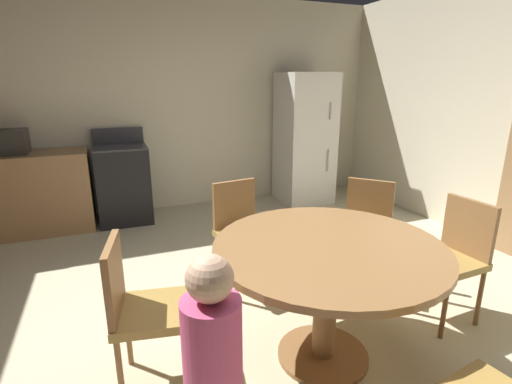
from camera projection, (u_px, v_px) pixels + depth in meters
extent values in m
plane|color=beige|center=(249.00, 333.00, 2.60)|extent=(14.00, 14.00, 0.00)
cube|color=beige|center=(167.00, 105.00, 4.93)|extent=(6.08, 0.12, 2.70)
cube|color=#9E754C|center=(5.00, 195.00, 4.17)|extent=(1.75, 0.60, 0.90)
cube|color=black|center=(123.00, 185.00, 4.60)|extent=(0.60, 0.60, 0.90)
cube|color=#38383D|center=(120.00, 147.00, 4.48)|extent=(0.60, 0.60, 0.02)
cube|color=#38383D|center=(118.00, 135.00, 4.70)|extent=(0.60, 0.04, 0.18)
cube|color=white|center=(305.00, 139.00, 5.29)|extent=(0.68, 0.66, 1.76)
cylinder|color=#B2B2B7|center=(331.00, 111.00, 4.93)|extent=(0.02, 0.02, 0.22)
cylinder|color=#B2B2B7|center=(328.00, 160.00, 5.12)|extent=(0.02, 0.02, 0.30)
cube|color=#2D2B28|center=(4.00, 142.00, 4.04)|extent=(0.44, 0.32, 0.26)
cylinder|color=olive|center=(322.00, 354.00, 2.38)|extent=(0.56, 0.56, 0.03)
cylinder|color=olive|center=(325.00, 306.00, 2.29)|extent=(0.14, 0.14, 0.72)
cylinder|color=olive|center=(329.00, 247.00, 2.18)|extent=(1.33, 1.33, 0.04)
cylinder|color=olive|center=(186.00, 326.00, 2.33)|extent=(0.03, 0.03, 0.43)
cylinder|color=olive|center=(188.00, 365.00, 2.01)|extent=(0.03, 0.03, 0.43)
cylinder|color=olive|center=(128.00, 333.00, 2.27)|extent=(0.03, 0.03, 0.43)
cylinder|color=olive|center=(120.00, 375.00, 1.95)|extent=(0.03, 0.03, 0.43)
cube|color=#A37F3D|center=(153.00, 312.00, 2.07)|extent=(0.46, 0.46, 0.05)
cube|color=olive|center=(114.00, 280.00, 1.98)|extent=(0.10, 0.38, 0.42)
cylinder|color=olive|center=(444.00, 309.00, 2.50)|extent=(0.03, 0.03, 0.43)
cylinder|color=olive|center=(405.00, 285.00, 2.80)|extent=(0.03, 0.03, 0.43)
cylinder|color=olive|center=(480.00, 298.00, 2.64)|extent=(0.03, 0.03, 0.43)
cylinder|color=olive|center=(439.00, 276.00, 2.94)|extent=(0.03, 0.03, 0.43)
cube|color=#A37F3D|center=(446.00, 261.00, 2.65)|extent=(0.42, 0.42, 0.05)
cube|color=olive|center=(469.00, 229.00, 2.67)|extent=(0.06, 0.38, 0.42)
cylinder|color=olive|center=(274.00, 266.00, 3.09)|extent=(0.03, 0.03, 0.43)
cylinder|color=olive|center=(236.00, 276.00, 2.93)|extent=(0.03, 0.03, 0.43)
cylinder|color=olive|center=(253.00, 250.00, 3.37)|extent=(0.03, 0.03, 0.43)
cylinder|color=olive|center=(218.00, 259.00, 3.21)|extent=(0.03, 0.03, 0.43)
cube|color=#A37F3D|center=(245.00, 236.00, 3.08)|extent=(0.46, 0.46, 0.05)
cube|color=olive|center=(234.00, 205.00, 3.17)|extent=(0.38, 0.10, 0.42)
cylinder|color=olive|center=(378.00, 274.00, 2.96)|extent=(0.03, 0.03, 0.43)
cylinder|color=olive|center=(335.00, 265.00, 3.10)|extent=(0.03, 0.03, 0.43)
cylinder|color=olive|center=(385.00, 257.00, 3.25)|extent=(0.03, 0.03, 0.43)
cylinder|color=olive|center=(346.00, 249.00, 3.39)|extent=(0.03, 0.03, 0.43)
cube|color=#A37F3D|center=(363.00, 235.00, 3.11)|extent=(0.56, 0.56, 0.05)
cube|color=olive|center=(369.00, 204.00, 3.20)|extent=(0.28, 0.31, 0.42)
cylinder|color=#D14C7A|center=(212.00, 352.00, 1.38)|extent=(0.31, 0.31, 0.42)
sphere|color=#D6A884|center=(210.00, 279.00, 1.30)|extent=(0.17, 0.17, 0.17)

